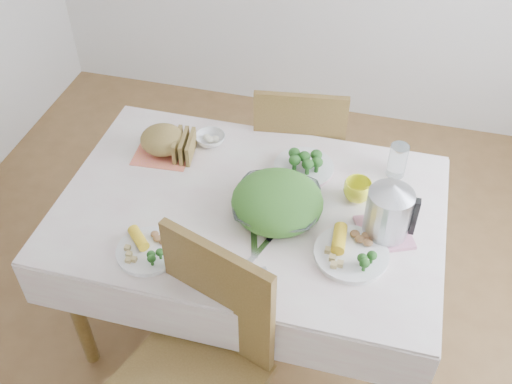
% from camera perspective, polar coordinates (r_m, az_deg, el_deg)
% --- Properties ---
extents(floor, '(3.60, 3.60, 0.00)m').
position_cam_1_polar(floor, '(2.94, -0.49, -11.87)').
color(floor, brown).
rests_on(floor, ground).
extents(dining_table, '(1.40, 0.90, 0.75)m').
position_cam_1_polar(dining_table, '(2.64, -0.53, -7.24)').
color(dining_table, brown).
rests_on(dining_table, floor).
extents(tablecloth, '(1.50, 1.00, 0.01)m').
position_cam_1_polar(tablecloth, '(2.36, -0.59, -1.37)').
color(tablecloth, silver).
rests_on(tablecloth, dining_table).
extents(chair_far, '(0.49, 0.49, 0.96)m').
position_cam_1_polar(chair_far, '(3.05, 4.12, 3.52)').
color(chair_far, brown).
rests_on(chair_far, floor).
extents(salad_bowl, '(0.35, 0.35, 0.08)m').
position_cam_1_polar(salad_bowl, '(2.30, 2.02, -1.35)').
color(salad_bowl, white).
rests_on(salad_bowl, tablecloth).
extents(dinner_plate_left, '(0.31, 0.31, 0.02)m').
position_cam_1_polar(dinner_plate_left, '(2.21, -10.25, -5.55)').
color(dinner_plate_left, white).
rests_on(dinner_plate_left, tablecloth).
extents(dinner_plate_right, '(0.34, 0.34, 0.02)m').
position_cam_1_polar(dinner_plate_right, '(2.20, 9.05, -5.87)').
color(dinner_plate_right, white).
rests_on(dinner_plate_right, tablecloth).
extents(broccoli_plate, '(0.27, 0.27, 0.02)m').
position_cam_1_polar(broccoli_plate, '(2.51, 4.56, 2.31)').
color(broccoli_plate, beige).
rests_on(broccoli_plate, tablecloth).
extents(napkin, '(0.25, 0.25, 0.00)m').
position_cam_1_polar(napkin, '(2.63, -8.73, 3.91)').
color(napkin, '#FF7E5C').
rests_on(napkin, tablecloth).
extents(bread_loaf, '(0.20, 0.19, 0.12)m').
position_cam_1_polar(bread_loaf, '(2.60, -8.86, 4.87)').
color(bread_loaf, olive).
rests_on(bread_loaf, napkin).
extents(fruit_bowl, '(0.14, 0.14, 0.04)m').
position_cam_1_polar(fruit_bowl, '(2.65, -4.37, 5.06)').
color(fruit_bowl, white).
rests_on(fruit_bowl, tablecloth).
extents(yellow_mug, '(0.13, 0.13, 0.09)m').
position_cam_1_polar(yellow_mug, '(2.39, 9.64, 0.15)').
color(yellow_mug, '#F5F526').
rests_on(yellow_mug, tablecloth).
extents(glass_tumbler, '(0.09, 0.09, 0.15)m').
position_cam_1_polar(glass_tumbler, '(2.52, 13.29, 2.80)').
color(glass_tumbler, white).
rests_on(glass_tumbler, tablecloth).
extents(pink_tray, '(0.25, 0.25, 0.02)m').
position_cam_1_polar(pink_tray, '(2.30, 12.09, -3.76)').
color(pink_tray, '#D07F98').
rests_on(pink_tray, tablecloth).
extents(electric_kettle, '(0.22, 0.22, 0.23)m').
position_cam_1_polar(electric_kettle, '(2.22, 12.51, -1.77)').
color(electric_kettle, '#B2B5BA').
rests_on(electric_kettle, pink_tray).
extents(fork_left, '(0.08, 0.20, 0.00)m').
position_cam_1_polar(fork_left, '(2.23, -0.19, -4.39)').
color(fork_left, silver).
rests_on(fork_left, tablecloth).
extents(fork_right, '(0.08, 0.18, 0.00)m').
position_cam_1_polar(fork_right, '(2.19, 0.25, -5.70)').
color(fork_right, silver).
rests_on(fork_right, tablecloth).
extents(knife, '(0.20, 0.10, 0.00)m').
position_cam_1_polar(knife, '(2.13, -1.70, -7.71)').
color(knife, silver).
rests_on(knife, tablecloth).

